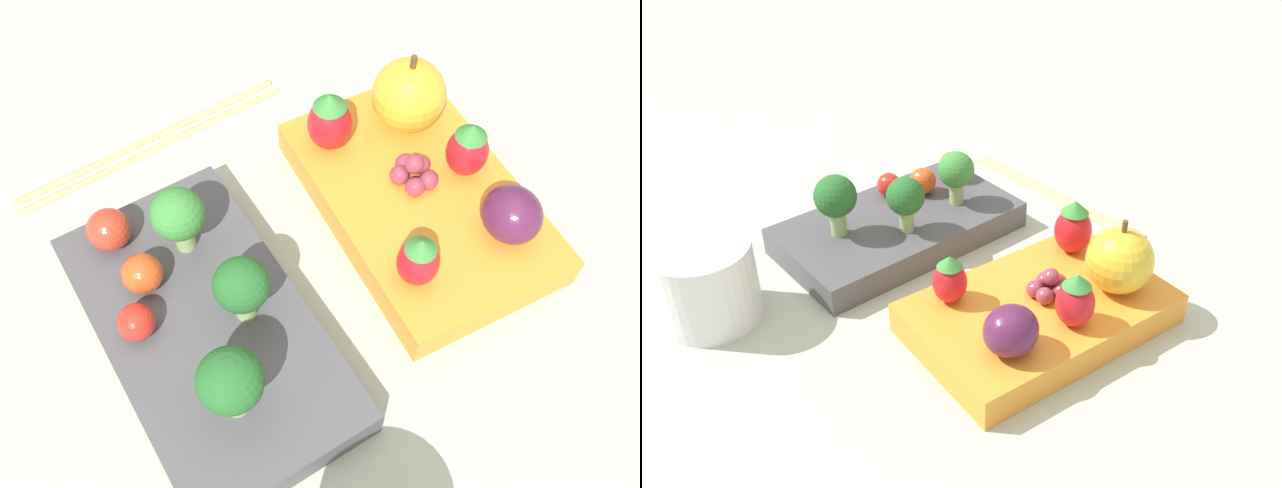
% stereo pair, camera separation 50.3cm
% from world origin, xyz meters
% --- Properties ---
extents(ground_plane, '(4.00, 4.00, 0.00)m').
position_xyz_m(ground_plane, '(0.00, 0.00, 0.00)').
color(ground_plane, '#ADB7A3').
extents(bento_box_savoury, '(0.21, 0.12, 0.02)m').
position_xyz_m(bento_box_savoury, '(-0.01, 0.08, 0.01)').
color(bento_box_savoury, '#4C4C51').
rests_on(bento_box_savoury, ground_plane).
extents(bento_box_fruit, '(0.20, 0.13, 0.03)m').
position_xyz_m(bento_box_fruit, '(-0.00, -0.08, 0.01)').
color(bento_box_fruit, orange).
rests_on(bento_box_fruit, ground_plane).
extents(broccoli_floret_0, '(0.03, 0.03, 0.05)m').
position_xyz_m(broccoli_floret_0, '(-0.02, 0.06, 0.06)').
color(broccoli_floret_0, '#93B770').
rests_on(broccoli_floret_0, bento_box_savoury).
extents(broccoli_floret_1, '(0.03, 0.03, 0.05)m').
position_xyz_m(broccoli_floret_1, '(0.04, 0.07, 0.06)').
color(broccoli_floret_1, '#93B770').
rests_on(broccoli_floret_1, bento_box_savoury).
extents(broccoli_floret_2, '(0.04, 0.04, 0.05)m').
position_xyz_m(broccoli_floret_2, '(-0.07, 0.09, 0.06)').
color(broccoli_floret_2, '#93B770').
rests_on(broccoli_floret_2, bento_box_savoury).
extents(cherry_tomato_0, '(0.03, 0.03, 0.03)m').
position_xyz_m(cherry_tomato_0, '(0.07, 0.11, 0.04)').
color(cherry_tomato_0, red).
rests_on(cherry_tomato_0, bento_box_savoury).
extents(cherry_tomato_1, '(0.02, 0.02, 0.02)m').
position_xyz_m(cherry_tomato_1, '(0.00, 0.12, 0.04)').
color(cherry_tomato_1, red).
rests_on(cherry_tomato_1, bento_box_savoury).
extents(cherry_tomato_2, '(0.02, 0.02, 0.02)m').
position_xyz_m(cherry_tomato_2, '(0.03, 0.10, 0.04)').
color(cherry_tomato_2, '#DB4C1E').
rests_on(cherry_tomato_2, bento_box_savoury).
extents(apple, '(0.05, 0.05, 0.06)m').
position_xyz_m(apple, '(0.06, -0.11, 0.05)').
color(apple, gold).
rests_on(apple, bento_box_fruit).
extents(strawberry_0, '(0.03, 0.03, 0.04)m').
position_xyz_m(strawberry_0, '(-0.05, -0.04, 0.04)').
color(strawberry_0, red).
rests_on(strawberry_0, bento_box_fruit).
extents(strawberry_1, '(0.03, 0.03, 0.05)m').
position_xyz_m(strawberry_1, '(0.07, -0.05, 0.05)').
color(strawberry_1, red).
rests_on(strawberry_1, bento_box_fruit).
extents(strawberry_2, '(0.03, 0.03, 0.04)m').
position_xyz_m(strawberry_2, '(0.00, -0.12, 0.05)').
color(strawberry_2, red).
rests_on(strawberry_2, bento_box_fruit).
extents(plum, '(0.04, 0.04, 0.04)m').
position_xyz_m(plum, '(-0.05, -0.11, 0.04)').
color(plum, '#511E42').
rests_on(plum, bento_box_fruit).
extents(grape_cluster, '(0.03, 0.03, 0.02)m').
position_xyz_m(grape_cluster, '(0.01, -0.08, 0.03)').
color(grape_cluster, '#93384C').
rests_on(grape_cluster, bento_box_fruit).
extents(drinking_cup, '(0.07, 0.07, 0.06)m').
position_xyz_m(drinking_cup, '(-0.19, 0.08, 0.03)').
color(drinking_cup, silver).
rests_on(drinking_cup, ground_plane).
extents(chopsticks_pair, '(0.03, 0.21, 0.01)m').
position_xyz_m(chopsticks_pair, '(0.15, 0.05, 0.00)').
color(chopsticks_pair, tan).
rests_on(chopsticks_pair, ground_plane).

